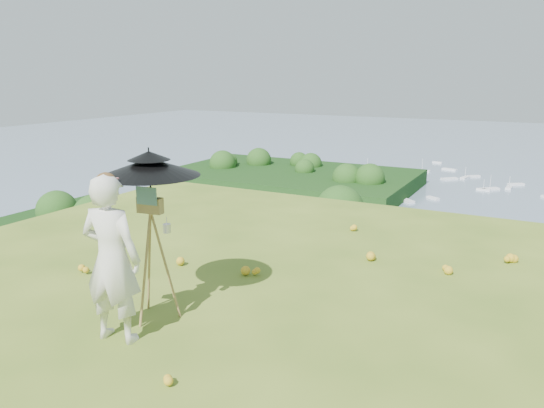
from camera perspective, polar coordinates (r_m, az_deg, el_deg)
The scene contains 12 objects.
ground at distance 5.52m, azimuth 1.26°, elevation -16.89°, with size 14.00×14.00×0.00m, color #517020.
shoreline_tier at distance 88.27m, azimuth 24.30°, elevation -13.65°, with size 170.00×28.00×8.00m, color gray.
bay_water at distance 247.01m, azimuth 27.20°, elevation 3.65°, with size 700.00×700.00×0.00m, color #6F879F.
peninsula at distance 179.78m, azimuth 2.10°, elevation 3.55°, with size 90.00×60.00×12.00m, color black, non-canonical shape.
slope_trees at distance 43.15m, azimuth 23.04°, elevation -11.80°, with size 110.00×50.00×6.00m, color #214314, non-canonical shape.
harbor_town at distance 85.61m, azimuth 24.73°, elevation -9.76°, with size 110.00×22.00×5.00m, color silver, non-canonical shape.
moored_boats at distance 169.85m, azimuth 22.35°, elevation 0.30°, with size 140.00×140.00×0.70m, color white, non-canonical shape.
wildflowers at distance 5.68m, azimuth 2.44°, elevation -15.22°, with size 10.00×10.50×0.12m, color gold, non-canonical shape.
painter at distance 5.87m, azimuth -16.87°, elevation -5.68°, with size 0.67×0.44×1.84m, color silver.
field_easel at distance 6.31m, azimuth -12.70°, elevation -5.22°, with size 0.61×0.61×1.60m, color olive, non-canonical shape.
sun_umbrella at distance 6.11m, azimuth -12.98°, elevation 2.64°, with size 1.13×1.13×0.72m, color black, non-canonical shape.
painter_cap at distance 5.65m, azimuth -17.48°, elevation 2.63°, with size 0.22×0.26×0.10m, color #E5807D, non-canonical shape.
Camera 1 is at (2.12, -4.25, 2.81)m, focal length 35.00 mm.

